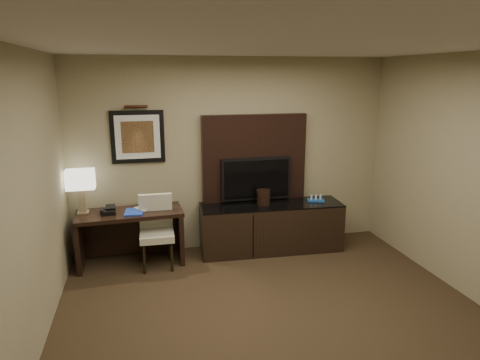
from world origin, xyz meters
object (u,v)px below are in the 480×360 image
object	(u,v)px
desk	(131,238)
desk_chair	(157,235)
credenza	(271,227)
table_lamp	(81,191)
ice_bucket	(263,197)
minibar_tray	(316,198)
tv	(256,179)
desk_phone	(108,210)

from	to	relation	value
desk	desk_chair	world-z (taller)	desk_chair
credenza	table_lamp	bearing A→B (deg)	-179.05
table_lamp	credenza	bearing A→B (deg)	-1.89
ice_bucket	minibar_tray	bearing A→B (deg)	-0.67
credenza	ice_bucket	bearing A→B (deg)	179.95
credenza	minibar_tray	size ratio (longest dim) A/B	8.30
tv	ice_bucket	size ratio (longest dim) A/B	4.73
tv	table_lamp	size ratio (longest dim) A/B	1.70
desk	credenza	distance (m)	1.93
desk_chair	table_lamp	bearing A→B (deg)	164.02
desk_phone	minibar_tray	bearing A→B (deg)	-1.43
desk	table_lamp	bearing A→B (deg)	168.79
desk_chair	desk_phone	xyz separation A→B (m)	(-0.59, 0.16, 0.32)
desk	desk_phone	bearing A→B (deg)	-174.75
desk_phone	credenza	bearing A→B (deg)	-1.13
table_lamp	desk_phone	distance (m)	0.42
credenza	ice_bucket	world-z (taller)	ice_bucket
desk	table_lamp	xyz separation A→B (m)	(-0.58, 0.08, 0.66)
desk	tv	xyz separation A→B (m)	(1.76, 0.19, 0.66)
credenza	tv	xyz separation A→B (m)	(-0.18, 0.19, 0.68)
credenza	desk_phone	world-z (taller)	desk_phone
tv	desk_chair	distance (m)	1.59
tv	minibar_tray	xyz separation A→B (m)	(0.84, -0.19, -0.29)
table_lamp	tv	bearing A→B (deg)	2.62
credenza	desk_phone	xyz separation A→B (m)	(-2.20, -0.04, 0.42)
tv	minibar_tray	distance (m)	0.91
tv	table_lamp	xyz separation A→B (m)	(-2.34, -0.11, -0.00)
credenza	table_lamp	distance (m)	2.60
minibar_tray	table_lamp	bearing A→B (deg)	178.44
table_lamp	ice_bucket	world-z (taller)	table_lamp
tv	minibar_tray	world-z (taller)	tv
credenza	minibar_tray	bearing A→B (deg)	2.55
table_lamp	desk	bearing A→B (deg)	-8.14
desk	credenza	size ratio (longest dim) A/B	0.68
tv	table_lamp	bearing A→B (deg)	-177.38
credenza	minibar_tray	distance (m)	0.77
desk	desk_chair	bearing A→B (deg)	-34.59
credenza	desk_phone	distance (m)	2.24
tv	desk_phone	bearing A→B (deg)	-173.55
desk	tv	distance (m)	1.89
desk	table_lamp	world-z (taller)	table_lamp
desk	ice_bucket	world-z (taller)	ice_bucket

